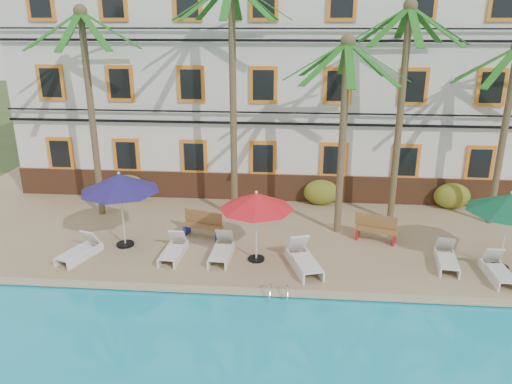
# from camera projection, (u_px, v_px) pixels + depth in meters

# --- Properties ---
(ground) EXTENTS (100.00, 100.00, 0.00)m
(ground) POSITION_uv_depth(u_px,v_px,m) (295.00, 286.00, 15.42)
(ground) COLOR #384C23
(ground) RESTS_ON ground
(pool_deck) EXTENTS (30.00, 12.00, 0.25)m
(pool_deck) POSITION_uv_depth(u_px,v_px,m) (296.00, 220.00, 20.08)
(pool_deck) COLOR tan
(pool_deck) RESTS_ON ground
(pool_coping) EXTENTS (30.00, 0.35, 0.06)m
(pool_coping) POSITION_uv_depth(u_px,v_px,m) (295.00, 293.00, 14.48)
(pool_coping) COLOR tan
(pool_coping) RESTS_ON pool_deck
(hotel_building) EXTENTS (25.40, 6.44, 10.22)m
(hotel_building) POSITION_uv_depth(u_px,v_px,m) (300.00, 74.00, 23.02)
(hotel_building) COLOR silver
(hotel_building) RESTS_ON pool_deck
(palm_a) EXTENTS (4.30, 4.30, 8.07)m
(palm_a) POSITION_uv_depth(u_px,v_px,m) (88.00, 86.00, 18.75)
(palm_a) COLOR brown
(palm_a) RESTS_ON pool_deck
(palm_b) EXTENTS (4.30, 4.30, 9.05)m
(palm_b) POSITION_uv_depth(u_px,v_px,m) (233.00, 72.00, 18.20)
(palm_b) COLOR brown
(palm_b) RESTS_ON pool_deck
(palm_c) EXTENTS (4.30, 4.30, 7.11)m
(palm_c) POSITION_uv_depth(u_px,v_px,m) (344.00, 109.00, 17.24)
(palm_c) COLOR brown
(palm_c) RESTS_ON pool_deck
(palm_d) EXTENTS (4.30, 4.30, 8.24)m
(palm_d) POSITION_uv_depth(u_px,v_px,m) (403.00, 85.00, 18.11)
(palm_d) COLOR brown
(palm_d) RESTS_ON pool_deck
(palm_e) EXTENTS (4.30, 4.30, 6.90)m
(palm_e) POSITION_uv_depth(u_px,v_px,m) (508.00, 108.00, 18.08)
(palm_e) COLOR brown
(palm_e) RESTS_ON pool_deck
(shrub_left) EXTENTS (1.50, 0.90, 1.10)m
(shrub_left) POSITION_uv_depth(u_px,v_px,m) (129.00, 187.00, 21.95)
(shrub_left) COLOR #245618
(shrub_left) RESTS_ON pool_deck
(shrub_mid) EXTENTS (1.50, 0.90, 1.10)m
(shrub_mid) POSITION_uv_depth(u_px,v_px,m) (321.00, 192.00, 21.28)
(shrub_mid) COLOR #245618
(shrub_mid) RESTS_ON pool_deck
(shrub_right) EXTENTS (1.50, 0.90, 1.10)m
(shrub_right) POSITION_uv_depth(u_px,v_px,m) (452.00, 196.00, 20.84)
(shrub_right) COLOR #245618
(shrub_right) RESTS_ON pool_deck
(umbrella_blue) EXTENTS (2.72, 2.72, 2.72)m
(umbrella_blue) POSITION_uv_depth(u_px,v_px,m) (120.00, 183.00, 16.84)
(umbrella_blue) COLOR black
(umbrella_blue) RESTS_ON pool_deck
(umbrella_red) EXTENTS (2.43, 2.43, 2.43)m
(umbrella_red) POSITION_uv_depth(u_px,v_px,m) (256.00, 201.00, 15.87)
(umbrella_red) COLOR black
(umbrella_red) RESTS_ON pool_deck
(umbrella_green) EXTENTS (2.62, 2.62, 2.62)m
(umbrella_green) POSITION_uv_depth(u_px,v_px,m) (510.00, 203.00, 15.25)
(umbrella_green) COLOR black
(umbrella_green) RESTS_ON pool_deck
(lounger_a) EXTENTS (1.13, 1.81, 0.80)m
(lounger_a) POSITION_uv_depth(u_px,v_px,m) (80.00, 251.00, 16.62)
(lounger_a) COLOR silver
(lounger_a) RESTS_ON pool_deck
(lounger_b) EXTENTS (0.69, 1.70, 0.79)m
(lounger_b) POSITION_uv_depth(u_px,v_px,m) (173.00, 250.00, 16.70)
(lounger_b) COLOR silver
(lounger_b) RESTS_ON pool_deck
(lounger_c) EXTENTS (0.69, 1.79, 0.84)m
(lounger_c) POSITION_uv_depth(u_px,v_px,m) (222.00, 250.00, 16.64)
(lounger_c) COLOR silver
(lounger_c) RESTS_ON pool_deck
(lounger_d) EXTENTS (1.27, 2.10, 0.93)m
(lounger_d) POSITION_uv_depth(u_px,v_px,m) (304.00, 259.00, 15.92)
(lounger_d) COLOR silver
(lounger_d) RESTS_ON pool_deck
(lounger_e) EXTENTS (0.83, 1.78, 0.81)m
(lounger_e) POSITION_uv_depth(u_px,v_px,m) (447.00, 258.00, 16.09)
(lounger_e) COLOR silver
(lounger_e) RESTS_ON pool_deck
(lounger_f) EXTENTS (0.62, 1.72, 0.81)m
(lounger_f) POSITION_uv_depth(u_px,v_px,m) (498.00, 270.00, 15.34)
(lounger_f) COLOR silver
(lounger_f) RESTS_ON pool_deck
(bench_left) EXTENTS (1.57, 0.89, 0.93)m
(bench_left) POSITION_uv_depth(u_px,v_px,m) (203.00, 224.00, 18.20)
(bench_left) COLOR olive
(bench_left) RESTS_ON pool_deck
(bench_right) EXTENTS (1.57, 0.93, 0.93)m
(bench_right) POSITION_uv_depth(u_px,v_px,m) (377.00, 228.00, 17.87)
(bench_right) COLOR olive
(bench_right) RESTS_ON pool_deck
(pool_ladder) EXTENTS (0.54, 0.74, 0.74)m
(pool_ladder) POSITION_uv_depth(u_px,v_px,m) (279.00, 295.00, 14.43)
(pool_ladder) COLOR silver
(pool_ladder) RESTS_ON ground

